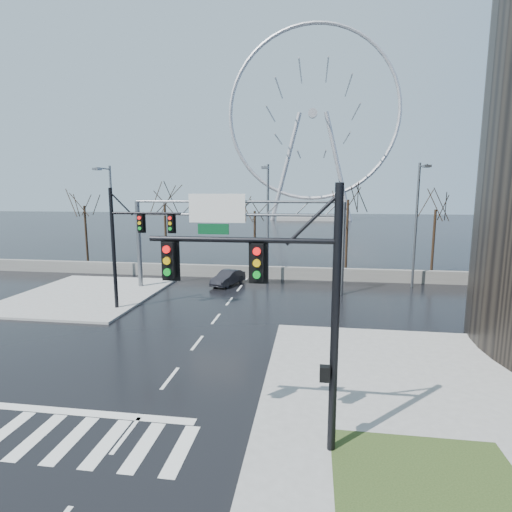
% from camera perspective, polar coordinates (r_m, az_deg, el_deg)
% --- Properties ---
extents(ground, '(260.00, 260.00, 0.00)m').
position_cam_1_polar(ground, '(17.92, -12.17, -16.68)').
color(ground, black).
rests_on(ground, ground).
extents(sidewalk_right_ext, '(12.00, 10.00, 0.15)m').
position_cam_1_polar(sidewalk_right_ext, '(19.17, 20.76, -15.06)').
color(sidewalk_right_ext, gray).
rests_on(sidewalk_right_ext, ground).
extents(sidewalk_far, '(10.00, 12.00, 0.15)m').
position_cam_1_polar(sidewalk_far, '(32.78, -23.07, -5.11)').
color(sidewalk_far, gray).
rests_on(sidewalk_far, ground).
extents(grass_strip, '(5.00, 4.00, 0.02)m').
position_cam_1_polar(grass_strip, '(13.01, 23.35, -27.40)').
color(grass_strip, '#263917').
rests_on(grass_strip, sidewalk_near).
extents(barrier_wall, '(52.00, 0.50, 1.10)m').
position_cam_1_polar(barrier_wall, '(36.27, -1.21, -2.27)').
color(barrier_wall, slate).
rests_on(barrier_wall, ground).
extents(signal_mast_near, '(5.52, 0.41, 8.00)m').
position_cam_1_polar(signal_mast_near, '(11.42, 4.51, -5.47)').
color(signal_mast_near, black).
rests_on(signal_mast_near, ground).
extents(signal_mast_far, '(4.72, 0.41, 8.00)m').
position_cam_1_polar(signal_mast_far, '(26.88, -17.67, 2.51)').
color(signal_mast_far, black).
rests_on(signal_mast_far, ground).
extents(sign_gantry, '(16.36, 0.40, 7.60)m').
position_cam_1_polar(sign_gantry, '(30.77, -3.47, 4.37)').
color(sign_gantry, slate).
rests_on(sign_gantry, ground).
extents(streetlight_left, '(0.50, 2.55, 10.00)m').
position_cam_1_polar(streetlight_left, '(37.75, -20.10, 5.80)').
color(streetlight_left, slate).
rests_on(streetlight_left, ground).
extents(streetlight_mid, '(0.50, 2.55, 10.00)m').
position_cam_1_polar(streetlight_mid, '(33.50, 1.63, 5.99)').
color(streetlight_mid, slate).
rests_on(streetlight_mid, ground).
extents(streetlight_right, '(0.50, 2.55, 10.00)m').
position_cam_1_polar(streetlight_right, '(34.27, 22.09, 5.39)').
color(streetlight_right, slate).
rests_on(streetlight_right, ground).
extents(tree_far_left, '(3.50, 3.50, 7.00)m').
position_cam_1_polar(tree_far_left, '(45.81, -23.28, 5.72)').
color(tree_far_left, black).
rests_on(tree_far_left, ground).
extents(tree_left, '(3.75, 3.75, 7.50)m').
position_cam_1_polar(tree_left, '(41.35, -12.90, 6.49)').
color(tree_left, black).
rests_on(tree_left, ground).
extents(tree_center, '(3.25, 3.25, 6.50)m').
position_cam_1_polar(tree_center, '(40.07, -0.18, 5.49)').
color(tree_center, black).
rests_on(tree_center, ground).
extents(tree_right, '(3.90, 3.90, 7.80)m').
position_cam_1_polar(tree_right, '(38.73, 12.98, 6.68)').
color(tree_right, black).
rests_on(tree_right, ground).
extents(tree_far_right, '(3.40, 3.40, 6.80)m').
position_cam_1_polar(tree_far_right, '(40.70, 24.22, 5.09)').
color(tree_far_right, black).
rests_on(tree_far_right, ground).
extents(ferris_wheel, '(45.00, 6.00, 50.91)m').
position_cam_1_polar(ferris_wheel, '(111.59, 8.08, 18.58)').
color(ferris_wheel, gray).
rests_on(ferris_wheel, ground).
extents(car, '(2.48, 3.95, 1.23)m').
position_cam_1_polar(car, '(33.59, -4.03, -3.11)').
color(car, black).
rests_on(car, ground).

